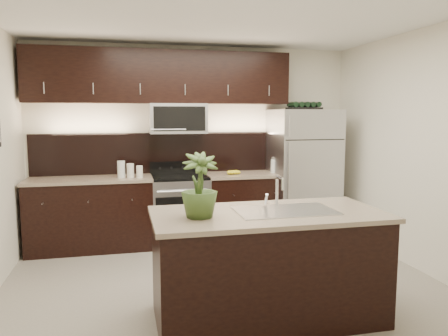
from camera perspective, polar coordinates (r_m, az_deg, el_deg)
name	(u,v)px	position (r m, az deg, el deg)	size (l,w,h in m)	color
ground	(226,289)	(4.60, 0.31, -15.48)	(4.50, 4.50, 0.00)	gray
room_walls	(216,121)	(4.18, -1.04, 6.15)	(4.52, 4.02, 2.71)	silver
counter_run	(165,210)	(5.98, -7.74, -5.46)	(3.51, 0.65, 0.94)	black
upper_fixtures	(164,86)	(6.00, -7.89, 10.62)	(3.49, 0.40, 1.66)	black
island	(268,265)	(3.85, 5.72, -12.54)	(1.96, 0.96, 0.94)	black
sink_faucet	(285,209)	(3.78, 7.92, -5.33)	(0.84, 0.50, 0.28)	silver
refrigerator	(303,174)	(6.33, 10.22, -0.76)	(0.88, 0.79, 1.82)	#B2B2B7
wine_rack	(304,106)	(6.27, 10.42, 7.97)	(0.45, 0.28, 0.11)	black
plant	(199,185)	(3.47, -3.22, -2.27)	(0.29, 0.29, 0.52)	#344D1E
canisters	(128,170)	(5.79, -12.41, -0.28)	(0.32, 0.15, 0.22)	silver
french_press	(274,165)	(6.17, 6.56, 0.38)	(0.10, 0.10, 0.29)	silver
bananas	(229,172)	(5.96, 0.68, -0.56)	(0.19, 0.15, 0.06)	yellow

